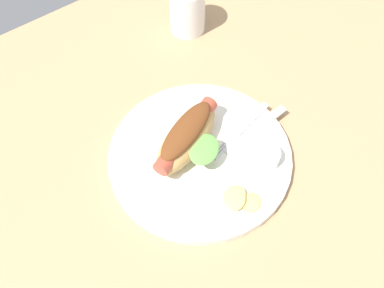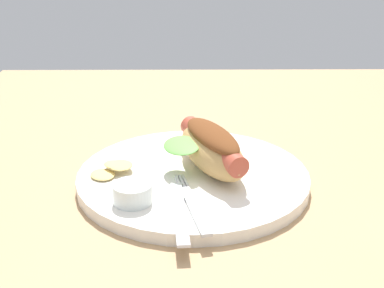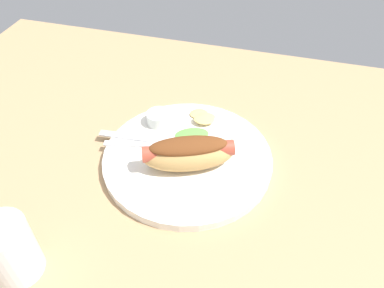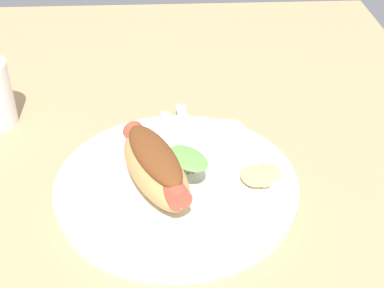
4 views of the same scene
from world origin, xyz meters
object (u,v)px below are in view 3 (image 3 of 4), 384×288
Objects in this scene: fork at (141,144)px; drinking_cup at (9,250)px; chips_pile at (203,117)px; hot_dog at (189,151)px; knife at (136,138)px; sauce_ramekin at (159,118)px; plate at (187,158)px.

fork is 28.15cm from drinking_cup.
hot_dog is at bearing -86.60° from chips_pile.
hot_dog is at bearing -22.53° from knife.
chips_pile is (8.00, 3.36, -0.53)cm from sauce_ramekin.
chips_pile is 0.66× the size of drinking_cup.
plate is 2.16× the size of knife.
fork is (-9.84, 2.32, -3.01)cm from hot_dog.
sauce_ramekin is (-8.75, 9.32, -2.04)cm from hot_dog.
hot_dog is 30.32cm from drinking_cup.
sauce_ramekin is 0.33× the size of fork.
chips_pile is at bearing 36.06° from fork.
knife is at bearing 171.17° from plate.
plate is 10.81cm from sauce_ramekin.
knife is at bearing 125.23° from fork.
drinking_cup is at bearing -119.44° from fork.
sauce_ramekin is at bearing 74.85° from drinking_cup.
fork is 2.20cm from knife.
chips_pile reaches higher than plate.
plate is at bearing -42.36° from sauce_ramekin.
hot_dog is 12.96cm from chips_pile.
hot_dog is 2.58× the size of chips_pile.
drinking_cup is (-17.90, -24.48, 0.01)cm from hot_dog.
sauce_ramekin is at bearing 137.64° from plate.
drinking_cup reaches higher than plate.
hot_dog reaches higher than fork.
sauce_ramekin is 6.23cm from knife.
drinking_cup is at bearing -105.15° from sauce_ramekin.
chips_pile is (0.15, 10.53, 1.44)cm from plate.
fork is at bearing 178.94° from plate.
chips_pile is at bearing 71.24° from hot_dog.
chips_pile is at bearing 65.23° from drinking_cup.
plate is 31.85cm from drinking_cup.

